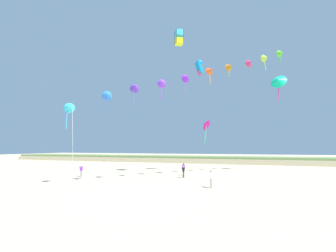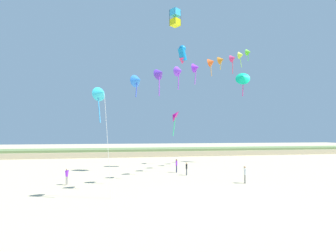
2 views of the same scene
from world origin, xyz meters
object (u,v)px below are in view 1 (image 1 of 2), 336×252
(person_mid_center, at_px, (183,168))
(large_kite_high_solo, at_px, (179,37))
(large_kite_outer_drift, at_px, (205,125))
(person_far_left, at_px, (211,178))
(person_near_left, at_px, (183,171))
(large_kite_low_lead, at_px, (199,67))
(person_near_right, at_px, (81,170))
(large_kite_mid_trail, at_px, (278,80))

(person_mid_center, bearing_deg, large_kite_high_solo, -113.91)
(person_mid_center, distance_m, large_kite_outer_drift, 11.55)
(person_mid_center, relative_size, person_far_left, 0.99)
(person_near_left, distance_m, large_kite_high_solo, 19.01)
(person_far_left, xyz_separation_m, large_kite_low_lead, (-3.23, 12.36, 15.63))
(person_near_left, height_order, person_near_right, person_near_right)
(person_near_left, relative_size, person_mid_center, 0.89)
(person_far_left, height_order, large_kite_low_lead, large_kite_low_lead)
(person_near_right, distance_m, large_kite_high_solo, 22.95)
(large_kite_mid_trail, bearing_deg, person_near_right, -151.03)
(person_mid_center, relative_size, large_kite_high_solo, 0.82)
(person_near_left, bearing_deg, large_kite_outer_drift, 84.67)
(person_near_left, xyz_separation_m, person_mid_center, (-0.65, 2.48, 0.11))
(large_kite_high_solo, distance_m, large_kite_outer_drift, 15.53)
(person_near_left, distance_m, large_kite_low_lead, 16.96)
(large_kite_low_lead, xyz_separation_m, large_kite_outer_drift, (-0.04, 5.33, -8.68))
(person_mid_center, bearing_deg, person_near_left, -75.43)
(person_near_right, relative_size, large_kite_outer_drift, 0.38)
(person_mid_center, xyz_separation_m, person_far_left, (4.99, -8.63, 0.01))
(person_far_left, xyz_separation_m, large_kite_high_solo, (-5.34, 7.85, 18.79))
(person_near_right, xyz_separation_m, person_far_left, (17.31, -2.57, 0.06))
(large_kite_mid_trail, bearing_deg, large_kite_low_lead, -158.87)
(large_kite_low_lead, relative_size, large_kite_mid_trail, 0.60)
(person_near_right, distance_m, large_kite_low_lead, 23.24)
(person_near_left, distance_m, person_near_right, 13.44)
(person_near_left, height_order, large_kite_high_solo, large_kite_high_solo)
(large_kite_high_solo, bearing_deg, person_near_left, -59.76)
(person_near_right, height_order, person_mid_center, person_mid_center)
(large_kite_mid_trail, distance_m, large_kite_outer_drift, 13.77)
(person_mid_center, xyz_separation_m, large_kite_outer_drift, (1.72, 9.05, 6.96))
(person_near_left, bearing_deg, large_kite_high_solo, 120.24)
(large_kite_low_lead, bearing_deg, large_kite_outer_drift, 90.42)
(large_kite_low_lead, relative_size, large_kite_outer_drift, 0.64)
(large_kite_low_lead, relative_size, large_kite_high_solo, 1.31)
(person_near_right, bearing_deg, person_mid_center, 26.20)
(large_kite_mid_trail, distance_m, large_kite_high_solo, 17.49)
(person_near_left, xyz_separation_m, large_kite_high_solo, (-0.99, 1.70, 18.91))
(person_near_right, bearing_deg, large_kite_low_lead, 34.82)
(person_mid_center, height_order, large_kite_high_solo, large_kite_high_solo)
(person_far_left, relative_size, large_kite_mid_trail, 0.38)
(person_near_right, xyz_separation_m, large_kite_high_solo, (11.97, 5.28, 18.85))
(person_near_right, bearing_deg, person_near_left, 15.42)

